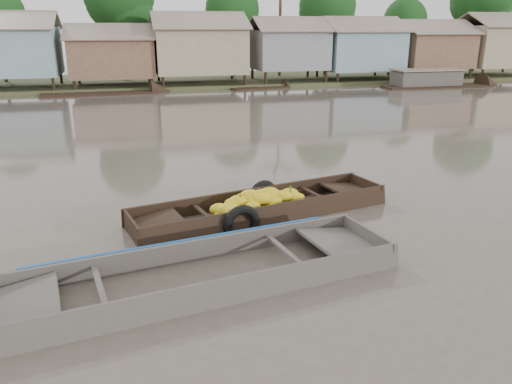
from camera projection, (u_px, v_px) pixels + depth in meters
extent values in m
plane|color=#534940|center=(284.00, 248.00, 10.36)|extent=(120.00, 120.00, 0.00)
cube|color=#384723|center=(164.00, 82.00, 40.69)|extent=(120.00, 12.00, 0.50)
cube|color=#7493A0|center=(10.00, 52.00, 34.17)|extent=(6.20, 5.20, 3.20)
cube|color=brown|center=(1.00, 20.00, 32.23)|extent=(6.60, 3.02, 1.28)
cube|color=brown|center=(10.00, 20.00, 34.81)|extent=(6.60, 3.02, 1.28)
cube|color=brown|center=(112.00, 58.00, 35.89)|extent=(5.80, 4.60, 2.70)
cube|color=brown|center=(110.00, 32.00, 34.18)|extent=(6.20, 2.67, 1.14)
cube|color=brown|center=(110.00, 31.00, 36.46)|extent=(6.20, 2.67, 1.14)
cube|color=gray|center=(199.00, 50.00, 37.22)|extent=(6.50, 5.30, 3.30)
cube|color=brown|center=(201.00, 20.00, 35.24)|extent=(6.90, 3.08, 1.31)
cube|color=brown|center=(195.00, 21.00, 37.87)|extent=(6.90, 3.08, 1.31)
cube|color=gray|center=(288.00, 50.00, 38.87)|extent=(5.40, 4.70, 2.90)
cube|color=brown|center=(294.00, 24.00, 37.10)|extent=(5.80, 2.73, 1.17)
cube|color=brown|center=(284.00, 24.00, 39.43)|extent=(5.80, 2.73, 1.17)
cube|color=#7493A0|center=(359.00, 50.00, 40.30)|extent=(6.00, 5.00, 3.10)
cube|color=brown|center=(368.00, 24.00, 38.42)|extent=(6.40, 2.90, 1.24)
cube|color=brown|center=(354.00, 24.00, 40.90)|extent=(6.40, 2.90, 1.24)
cube|color=brown|center=(430.00, 50.00, 41.83)|extent=(5.70, 4.90, 2.80)
cube|color=brown|center=(442.00, 27.00, 40.03)|extent=(6.10, 2.85, 1.21)
cube|color=brown|center=(424.00, 27.00, 42.46)|extent=(6.10, 2.85, 1.21)
cube|color=gray|center=(497.00, 46.00, 43.27)|extent=(6.30, 5.10, 3.40)
cube|color=brown|center=(512.00, 20.00, 41.32)|extent=(6.70, 2.96, 1.26)
cube|color=brown|center=(490.00, 20.00, 43.85)|extent=(6.70, 2.96, 1.26)
cylinder|color=#473323|center=(2.00, 52.00, 38.04)|extent=(0.28, 0.28, 4.90)
cylinder|color=#473323|center=(123.00, 42.00, 38.99)|extent=(0.28, 0.28, 6.30)
cylinder|color=#473323|center=(233.00, 48.00, 42.18)|extent=(0.28, 0.28, 5.25)
sphere|color=#113714|center=(232.00, 10.00, 41.23)|extent=(4.50, 4.50, 4.50)
cylinder|color=#473323|center=(326.00, 45.00, 43.07)|extent=(0.28, 0.28, 5.60)
sphere|color=#113714|center=(327.00, 6.00, 42.06)|extent=(4.80, 4.80, 4.80)
cylinder|color=#473323|center=(402.00, 50.00, 46.02)|extent=(0.28, 0.28, 4.55)
sphere|color=#113714|center=(405.00, 20.00, 45.20)|extent=(3.90, 3.90, 3.90)
cylinder|color=#473323|center=(477.00, 38.00, 46.40)|extent=(0.28, 0.28, 6.65)
cylinder|color=#473323|center=(280.00, 30.00, 42.22)|extent=(0.24, 0.24, 8.00)
cube|color=black|center=(262.00, 218.00, 12.23)|extent=(6.45, 2.60, 0.08)
cube|color=black|center=(249.00, 199.00, 12.72)|extent=(6.35, 1.60, 0.60)
cube|color=black|center=(276.00, 217.00, 11.56)|extent=(6.35, 1.60, 0.60)
cube|color=black|center=(365.00, 189.00, 13.51)|extent=(0.37, 1.38, 0.57)
cube|color=black|center=(349.00, 190.00, 13.25)|extent=(1.34, 1.43, 0.21)
cube|color=black|center=(132.00, 231.00, 10.77)|extent=(0.37, 1.38, 0.57)
cube|color=black|center=(157.00, 223.00, 10.99)|extent=(1.34, 1.43, 0.21)
cube|color=black|center=(203.00, 213.00, 11.45)|extent=(0.40, 1.34, 0.05)
cube|color=black|center=(314.00, 194.00, 12.76)|extent=(0.40, 1.34, 0.05)
ellipsoid|color=yellow|center=(251.00, 198.00, 12.19)|extent=(0.52, 0.41, 0.28)
ellipsoid|color=yellow|center=(261.00, 199.00, 11.85)|extent=(0.56, 0.44, 0.30)
ellipsoid|color=yellow|center=(226.00, 210.00, 11.65)|extent=(0.59, 0.47, 0.32)
ellipsoid|color=yellow|center=(289.00, 194.00, 12.70)|extent=(0.57, 0.46, 0.31)
ellipsoid|color=yellow|center=(231.00, 220.00, 11.39)|extent=(0.47, 0.37, 0.25)
ellipsoid|color=yellow|center=(267.00, 199.00, 12.00)|extent=(0.52, 0.42, 0.29)
ellipsoid|color=yellow|center=(239.00, 201.00, 11.87)|extent=(0.59, 0.47, 0.32)
ellipsoid|color=yellow|center=(309.00, 204.00, 12.27)|extent=(0.49, 0.39, 0.27)
ellipsoid|color=yellow|center=(285.00, 196.00, 12.13)|extent=(0.46, 0.36, 0.25)
ellipsoid|color=yellow|center=(233.00, 203.00, 11.82)|extent=(0.50, 0.40, 0.27)
ellipsoid|color=yellow|center=(239.00, 216.00, 11.52)|extent=(0.57, 0.45, 0.31)
ellipsoid|color=yellow|center=(265.00, 197.00, 12.56)|extent=(0.51, 0.40, 0.28)
ellipsoid|color=yellow|center=(250.00, 199.00, 12.26)|extent=(0.48, 0.38, 0.26)
ellipsoid|color=yellow|center=(257.00, 197.00, 12.16)|extent=(0.56, 0.44, 0.30)
ellipsoid|color=yellow|center=(253.00, 207.00, 11.65)|extent=(0.45, 0.36, 0.25)
ellipsoid|color=yellow|center=(281.00, 196.00, 12.70)|extent=(0.51, 0.40, 0.28)
ellipsoid|color=yellow|center=(278.00, 196.00, 12.19)|extent=(0.54, 0.43, 0.29)
ellipsoid|color=yellow|center=(266.00, 197.00, 12.62)|extent=(0.49, 0.39, 0.27)
ellipsoid|color=yellow|center=(237.00, 215.00, 11.49)|extent=(0.58, 0.46, 0.31)
ellipsoid|color=yellow|center=(249.00, 199.00, 12.09)|extent=(0.52, 0.41, 0.28)
ellipsoid|color=yellow|center=(254.00, 201.00, 11.89)|extent=(0.55, 0.43, 0.30)
ellipsoid|color=yellow|center=(261.00, 194.00, 12.14)|extent=(0.45, 0.36, 0.24)
ellipsoid|color=yellow|center=(250.00, 196.00, 11.95)|extent=(0.55, 0.44, 0.30)
ellipsoid|color=yellow|center=(234.00, 212.00, 11.56)|extent=(0.59, 0.47, 0.32)
ellipsoid|color=yellow|center=(296.00, 198.00, 12.33)|extent=(0.54, 0.43, 0.29)
ellipsoid|color=yellow|center=(273.00, 202.00, 12.00)|extent=(0.51, 0.40, 0.28)
ellipsoid|color=yellow|center=(223.00, 215.00, 11.63)|extent=(0.45, 0.36, 0.25)
ellipsoid|color=yellow|center=(273.00, 209.00, 11.85)|extent=(0.47, 0.38, 0.26)
ellipsoid|color=yellow|center=(238.00, 211.00, 11.59)|extent=(0.52, 0.41, 0.28)
ellipsoid|color=yellow|center=(219.00, 209.00, 11.78)|extent=(0.53, 0.43, 0.29)
ellipsoid|color=yellow|center=(244.00, 198.00, 12.22)|extent=(0.46, 0.37, 0.25)
ellipsoid|color=yellow|center=(269.00, 194.00, 12.08)|extent=(0.60, 0.48, 0.33)
cylinder|color=#3F6626|center=(240.00, 198.00, 11.79)|extent=(0.05, 0.05, 0.21)
cylinder|color=#3F6626|center=(270.00, 193.00, 12.14)|extent=(0.05, 0.05, 0.21)
cylinder|color=#3F6626|center=(290.00, 190.00, 12.39)|extent=(0.05, 0.05, 0.21)
torus|color=black|center=(263.00, 195.00, 12.99)|extent=(0.82, 0.38, 0.79)
torus|color=black|center=(242.00, 224.00, 11.08)|extent=(0.92, 0.40, 0.90)
cube|color=#453F3A|center=(201.00, 287.00, 8.99)|extent=(7.35, 2.73, 0.08)
cube|color=#453F3A|center=(186.00, 255.00, 9.67)|extent=(7.27, 1.39, 0.59)
cube|color=#453F3A|center=(217.00, 297.00, 8.14)|extent=(7.27, 1.39, 0.59)
cube|color=#453F3A|center=(367.00, 241.00, 10.29)|extent=(0.36, 1.78, 0.56)
cube|color=#453F3A|center=(341.00, 243.00, 10.02)|extent=(1.49, 1.73, 0.23)
cube|color=#453F3A|center=(17.00, 307.00, 7.74)|extent=(1.49, 1.73, 0.23)
cube|color=#453F3A|center=(100.00, 288.00, 8.21)|extent=(0.39, 1.72, 0.05)
cube|color=#453F3A|center=(286.00, 251.00, 9.53)|extent=(0.39, 1.72, 0.05)
cube|color=#665E54|center=(201.00, 285.00, 8.97)|extent=(5.63, 2.30, 0.02)
cube|color=navy|center=(185.00, 243.00, 9.65)|extent=(5.87, 1.08, 0.15)
torus|color=olive|center=(326.00, 265.00, 9.65)|extent=(0.41, 0.41, 0.06)
torus|color=olive|center=(326.00, 263.00, 9.63)|extent=(0.33, 0.33, 0.06)
cube|color=black|center=(260.00, 90.00, 36.44)|extent=(4.47, 1.87, 0.35)
cube|color=black|center=(436.00, 88.00, 37.46)|extent=(8.41, 1.87, 0.35)
cube|color=black|center=(100.00, 95.00, 33.45)|extent=(7.56, 2.22, 0.35)
cube|color=black|center=(426.00, 79.00, 37.60)|extent=(5.00, 2.00, 1.20)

